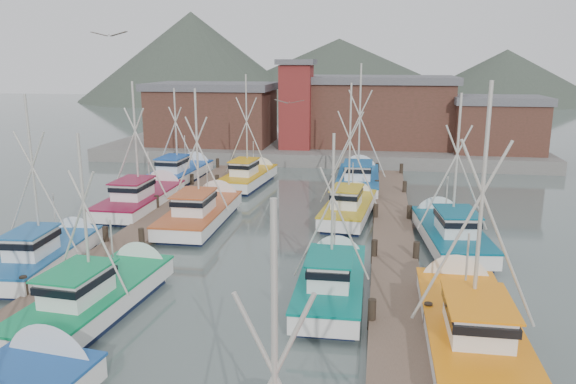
# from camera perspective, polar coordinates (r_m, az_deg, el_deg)

# --- Properties ---
(ground) EXTENTS (260.00, 260.00, 0.00)m
(ground) POSITION_cam_1_polar(r_m,az_deg,el_deg) (24.16, -6.08, -10.53)
(ground) COLOR #51615D
(ground) RESTS_ON ground
(dock_left) EXTENTS (2.30, 46.00, 1.50)m
(dock_left) POSITION_cam_1_polar(r_m,az_deg,el_deg) (30.02, -17.09, -5.80)
(dock_left) COLOR brown
(dock_left) RESTS_ON ground
(dock_right) EXTENTS (2.30, 46.00, 1.50)m
(dock_right) POSITION_cam_1_polar(r_m,az_deg,el_deg) (27.08, 10.82, -7.53)
(dock_right) COLOR brown
(dock_right) RESTS_ON ground
(quay) EXTENTS (44.00, 16.00, 1.20)m
(quay) POSITION_cam_1_polar(r_m,az_deg,el_deg) (59.30, 3.31, 4.44)
(quay) COLOR gray
(quay) RESTS_ON ground
(shed_left) EXTENTS (12.72, 8.48, 6.20)m
(shed_left) POSITION_cam_1_polar(r_m,az_deg,el_deg) (59.04, -7.63, 7.96)
(shed_left) COLOR brown
(shed_left) RESTS_ON quay
(shed_center) EXTENTS (14.84, 9.54, 6.90)m
(shed_center) POSITION_cam_1_polar(r_m,az_deg,el_deg) (58.50, 9.28, 8.20)
(shed_center) COLOR brown
(shed_center) RESTS_ON quay
(shed_right) EXTENTS (8.48, 6.36, 5.20)m
(shed_right) POSITION_cam_1_polar(r_m,az_deg,el_deg) (56.67, 20.49, 6.51)
(shed_right) COLOR brown
(shed_right) RESTS_ON quay
(lookout_tower) EXTENTS (3.60, 3.60, 8.50)m
(lookout_tower) POSITION_cam_1_polar(r_m,az_deg,el_deg) (55.03, 0.84, 8.96)
(lookout_tower) COLOR maroon
(lookout_tower) RESTS_ON quay
(distant_hills) EXTENTS (175.00, 140.00, 42.00)m
(distant_hills) POSITION_cam_1_polar(r_m,az_deg,el_deg) (145.41, 1.81, 9.49)
(distant_hills) COLOR #424C3F
(distant_hills) RESTS_ON ground
(boat_4) EXTENTS (3.48, 9.09, 7.91)m
(boat_4) POSITION_cam_1_polar(r_m,az_deg,el_deg) (23.80, -18.38, -9.78)
(boat_4) COLOR #111A38
(boat_4) RESTS_ON ground
(boat_5) EXTENTS (3.10, 8.37, 7.64)m
(boat_5) POSITION_cam_1_polar(r_m,az_deg,el_deg) (24.00, 4.52, -8.91)
(boat_5) COLOR #111A38
(boat_5) RESTS_ON ground
(boat_6) EXTENTS (3.60, 8.35, 8.91)m
(boat_6) POSITION_cam_1_polar(r_m,az_deg,el_deg) (29.35, -23.12, -5.77)
(boat_6) COLOR #111A38
(boat_6) RESTS_ON ground
(boat_7) EXTENTS (4.09, 9.73, 10.01)m
(boat_7) POSITION_cam_1_polar(r_m,az_deg,el_deg) (21.36, 17.79, -12.45)
(boat_7) COLOR #111A38
(boat_7) RESTS_ON ground
(boat_8) EXTENTS (3.66, 9.58, 8.98)m
(boat_8) POSITION_cam_1_polar(r_m,az_deg,el_deg) (34.67, -8.60, -1.97)
(boat_8) COLOR #111A38
(boat_8) RESTS_ON ground
(boat_9) EXTENTS (3.58, 8.51, 9.06)m
(boat_9) POSITION_cam_1_polar(r_m,az_deg,el_deg) (35.49, 6.30, -1.55)
(boat_9) COLOR #111A38
(boat_9) RESTS_ON ground
(boat_10) EXTENTS (3.85, 9.57, 9.25)m
(boat_10) POSITION_cam_1_polar(r_m,az_deg,el_deg) (38.91, -14.41, -0.56)
(boat_10) COLOR #111A38
(boat_10) RESTS_ON ground
(boat_11) EXTENTS (3.74, 9.27, 8.91)m
(boat_11) POSITION_cam_1_polar(r_m,az_deg,el_deg) (31.53, 16.00, -3.91)
(boat_11) COLOR #111A38
(boat_11) RESTS_ON ground
(boat_12) EXTENTS (3.67, 8.52, 9.31)m
(boat_12) POSITION_cam_1_polar(r_m,az_deg,el_deg) (44.65, -3.87, 1.59)
(boat_12) COLOR #111A38
(boat_12) RESTS_ON ground
(boat_13) EXTENTS (4.16, 9.90, 10.36)m
(boat_13) POSITION_cam_1_polar(r_m,az_deg,el_deg) (44.03, 7.14, 1.36)
(boat_13) COLOR #111A38
(boat_13) RESTS_ON ground
(boat_14) EXTENTS (3.52, 9.39, 8.36)m
(boat_14) POSITION_cam_1_polar(r_m,az_deg,el_deg) (46.96, -10.79, 1.97)
(boat_14) COLOR #111A38
(boat_14) RESTS_ON ground
(gull_near) EXTENTS (1.55, 0.64, 0.24)m
(gull_near) POSITION_cam_1_polar(r_m,az_deg,el_deg) (23.35, -17.74, 14.99)
(gull_near) COLOR slate
(gull_near) RESTS_ON ground
(gull_far) EXTENTS (1.55, 0.66, 0.24)m
(gull_far) POSITION_cam_1_polar(r_m,az_deg,el_deg) (28.22, 0.14, 9.13)
(gull_far) COLOR slate
(gull_far) RESTS_ON ground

